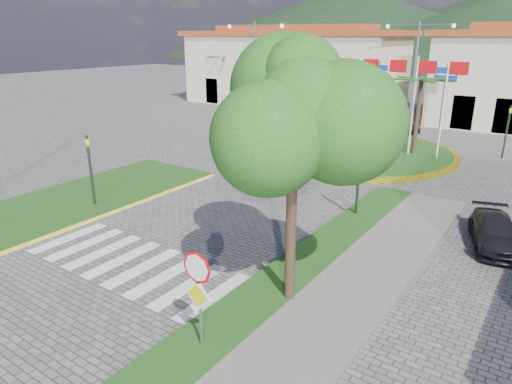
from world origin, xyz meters
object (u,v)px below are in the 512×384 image
Objects in this scene: deciduous_tree at (294,119)px; white_van at (323,109)px; stop_sign at (198,286)px; car_dark_a at (397,124)px; car_side_right at (496,232)px; roundabout_island at (353,150)px.

deciduous_tree reaches higher than white_van.
stop_sign is 0.72× the size of car_dark_a.
deciduous_tree is 9.57m from car_side_right.
white_van is at bearing 124.50° from roundabout_island.
deciduous_tree reaches higher than car_side_right.
white_van is at bearing 87.89° from car_dark_a.
deciduous_tree is at bearing 78.82° from stop_sign.
deciduous_tree is 1.85× the size of car_dark_a.
car_side_right is (17.72, -21.52, -0.10)m from white_van.
deciduous_tree is 1.49× the size of white_van.
stop_sign is at bearing -147.70° from car_dark_a.
car_dark_a reaches higher than car_side_right.
car_dark_a is (0.13, 8.00, 0.45)m from roundabout_island.
roundabout_island is 4.79× the size of stop_sign.
car_dark_a is (-4.76, 28.04, -1.16)m from stop_sign.
stop_sign is at bearing -171.13° from white_van.
deciduous_tree reaches higher than roundabout_island.
stop_sign reaches higher than car_side_right.
white_van is (-8.11, 11.80, 0.46)m from roundabout_island.
stop_sign is 28.46m from car_dark_a.
deciduous_tree is (0.60, 3.04, 3.38)m from stop_sign.
car_side_right is at bearing 65.44° from stop_sign.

